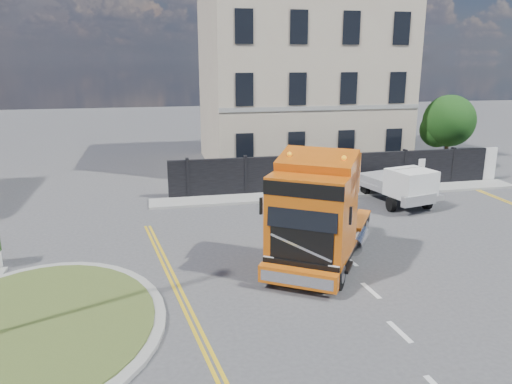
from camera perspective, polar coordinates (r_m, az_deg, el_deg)
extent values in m
plane|color=#424244|center=(17.72, 1.20, -8.09)|extent=(120.00, 120.00, 0.00)
cylinder|color=gray|center=(14.93, -23.78, -13.87)|extent=(6.80, 6.80, 0.12)
cylinder|color=#37491D|center=(14.90, -23.81, -13.60)|extent=(6.20, 6.20, 0.05)
cube|color=black|center=(27.36, 9.14, 2.27)|extent=(18.00, 0.25, 2.00)
cube|color=silver|center=(31.42, 23.78, 2.82)|extent=(2.60, 0.12, 2.00)
cube|color=#BDB296|center=(33.82, 4.81, 12.52)|extent=(12.00, 10.00, 11.00)
cylinder|color=#382619|center=(33.80, 20.89, 4.24)|extent=(0.24, 0.24, 2.40)
sphere|color=black|center=(33.52, 21.21, 7.59)|extent=(3.20, 3.20, 3.20)
sphere|color=black|center=(33.66, 20.03, 6.70)|extent=(2.20, 2.20, 2.20)
cube|color=gray|center=(26.77, 9.75, -0.12)|extent=(20.00, 1.60, 0.12)
cube|color=black|center=(18.23, 7.72, -5.05)|extent=(5.40, 6.52, 0.44)
cube|color=#C6560D|center=(16.20, 6.48, -2.45)|extent=(3.46, 3.49, 2.76)
cube|color=#C6560D|center=(16.88, 7.48, 2.21)|extent=(2.55, 2.08, 1.38)
cube|color=black|center=(14.92, 5.31, -2.37)|extent=(1.85, 1.23, 1.03)
cube|color=#C6560D|center=(15.34, 4.81, -9.74)|extent=(2.25, 1.63, 0.54)
cylinder|color=black|center=(16.33, 1.96, -8.22)|extent=(0.82, 1.03, 1.02)
cylinder|color=gray|center=(16.33, 1.96, -8.22)|extent=(0.60, 0.67, 0.56)
cylinder|color=black|center=(15.84, 9.36, -9.20)|extent=(0.82, 1.03, 1.02)
cylinder|color=gray|center=(15.84, 9.36, -9.20)|extent=(0.60, 0.67, 0.56)
cylinder|color=black|center=(19.45, 5.31, -4.39)|extent=(0.82, 1.03, 1.02)
cylinder|color=gray|center=(19.45, 5.31, -4.39)|extent=(0.60, 0.67, 0.56)
cylinder|color=black|center=(19.04, 11.51, -5.07)|extent=(0.82, 1.03, 1.02)
cylinder|color=gray|center=(19.04, 11.51, -5.07)|extent=(0.60, 0.67, 0.56)
cylinder|color=black|center=(20.53, 6.20, -3.35)|extent=(0.82, 1.03, 1.02)
cylinder|color=gray|center=(20.53, 6.20, -3.35)|extent=(0.60, 0.67, 0.56)
cylinder|color=black|center=(20.14, 12.07, -3.98)|extent=(0.82, 1.03, 1.02)
cylinder|color=gray|center=(20.14, 12.07, -3.98)|extent=(0.60, 0.67, 0.56)
cube|color=gray|center=(25.78, 15.61, 0.38)|extent=(2.89, 4.97, 0.24)
cube|color=silver|center=(24.39, 17.28, 0.97)|extent=(2.20, 2.13, 1.26)
cylinder|color=black|center=(24.21, 15.19, -1.37)|extent=(0.24, 0.68, 0.68)
cylinder|color=black|center=(25.09, 18.95, -1.09)|extent=(0.24, 0.68, 0.68)
cylinder|color=black|center=(26.73, 12.37, 0.35)|extent=(0.24, 0.68, 0.68)
cylinder|color=black|center=(27.54, 15.88, 0.55)|extent=(0.24, 0.68, 0.68)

